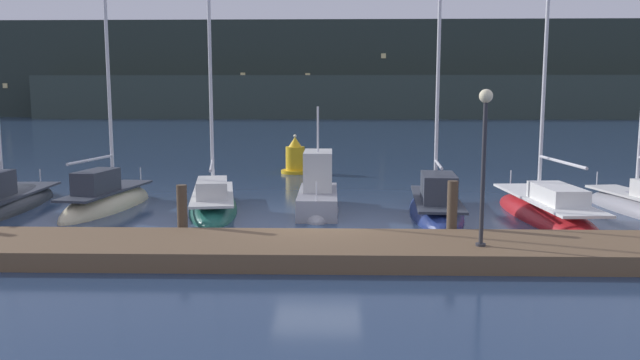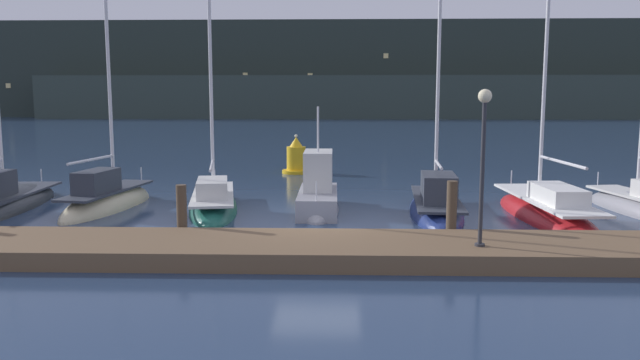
{
  "view_description": "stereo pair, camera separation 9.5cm",
  "coord_description": "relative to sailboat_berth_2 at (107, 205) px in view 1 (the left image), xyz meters",
  "views": [
    {
      "loc": [
        0.53,
        -17.38,
        4.02
      ],
      "look_at": [
        0.0,
        2.94,
        1.2
      ],
      "focal_mm": 35.0,
      "sensor_mm": 36.0,
      "label": 1
    },
    {
      "loc": [
        0.63,
        -17.38,
        4.02
      ],
      "look_at": [
        0.0,
        2.94,
        1.2
      ],
      "focal_mm": 35.0,
      "sensor_mm": 36.0,
      "label": 2
    }
  ],
  "objects": [
    {
      "name": "ground_plane",
      "position": [
        7.51,
        -3.93,
        -0.15
      ],
      "size": [
        400.0,
        400.0,
        0.0
      ],
      "primitive_type": "plane",
      "color": "navy"
    },
    {
      "name": "dock",
      "position": [
        7.51,
        -6.39,
        0.07
      ],
      "size": [
        29.07,
        2.8,
        0.45
      ],
      "primitive_type": "cube",
      "color": "brown",
      "rests_on": "ground"
    },
    {
      "name": "mooring_pile_1",
      "position": [
        3.85,
        -4.74,
        0.63
      ],
      "size": [
        0.28,
        0.28,
        1.57
      ],
      "primitive_type": "cylinder",
      "color": "#4C3D2D",
      "rests_on": "ground"
    },
    {
      "name": "mooring_pile_2",
      "position": [
        11.16,
        -4.74,
        0.7
      ],
      "size": [
        0.28,
        0.28,
        1.71
      ],
      "primitive_type": "cylinder",
      "color": "#4C3D2D",
      "rests_on": "ground"
    },
    {
      "name": "sailboat_berth_2",
      "position": [
        0.0,
        0.0,
        0.0
      ],
      "size": [
        2.23,
        5.92,
        9.29
      ],
      "color": "beige",
      "rests_on": "ground"
    },
    {
      "name": "sailboat_berth_3",
      "position": [
        3.76,
        -0.08,
        -0.02
      ],
      "size": [
        2.74,
        6.61,
        9.79
      ],
      "color": "#195647",
      "rests_on": "ground"
    },
    {
      "name": "motorboat_berth_4",
      "position": [
        7.41,
        -0.13,
        0.19
      ],
      "size": [
        1.45,
        4.59,
        4.21
      ],
      "color": "gray",
      "rests_on": "ground"
    },
    {
      "name": "sailboat_berth_5",
      "position": [
        11.41,
        -0.6,
        0.01
      ],
      "size": [
        2.23,
        6.5,
        9.02
      ],
      "color": "navy",
      "rests_on": "ground"
    },
    {
      "name": "sailboat_berth_6",
      "position": [
        14.84,
        -1.27,
        -0.01
      ],
      "size": [
        2.17,
        7.54,
        10.69
      ],
      "color": "red",
      "rests_on": "ground"
    },
    {
      "name": "channel_buoy",
      "position": [
        5.95,
        10.2,
        0.58
      ],
      "size": [
        1.45,
        1.45,
        1.98
      ],
      "color": "gold",
      "rests_on": "ground"
    },
    {
      "name": "dock_lamppost",
      "position": [
        11.47,
        -6.82,
        2.78
      ],
      "size": [
        0.32,
        0.32,
        3.68
      ],
      "color": "#2D2D33",
      "rests_on": "dock"
    },
    {
      "name": "hillside_backdrop",
      "position": [
        10.81,
        90.64,
        7.3
      ],
      "size": [
        240.0,
        23.0,
        16.19
      ],
      "color": "#28332D",
      "rests_on": "ground"
    }
  ]
}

